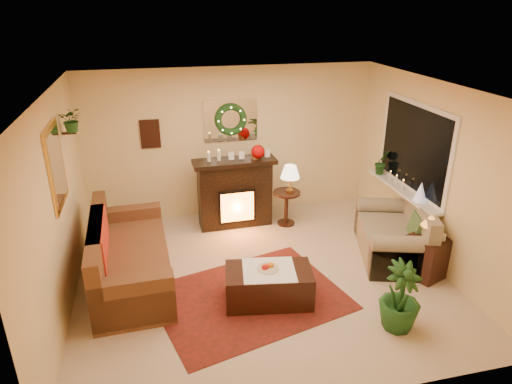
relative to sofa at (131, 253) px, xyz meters
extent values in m
plane|color=beige|center=(1.74, -0.32, -0.43)|extent=(5.00, 5.00, 0.00)
plane|color=white|center=(1.74, -0.32, 2.17)|extent=(5.00, 5.00, 0.00)
plane|color=#EFD88C|center=(1.74, 1.93, 0.87)|extent=(5.00, 5.00, 0.00)
plane|color=#EFD88C|center=(1.74, -2.57, 0.87)|extent=(5.00, 5.00, 0.00)
plane|color=#EFD88C|center=(-0.76, -0.32, 0.87)|extent=(4.50, 4.50, 0.00)
plane|color=#EFD88C|center=(4.24, -0.32, 0.87)|extent=(4.50, 4.50, 0.00)
cube|color=#400104|center=(1.47, -0.77, -0.42)|extent=(2.69, 2.28, 0.01)
cube|color=#3B2314|center=(0.00, 0.00, 0.00)|extent=(1.04, 2.23, 0.95)
cube|color=red|center=(-0.03, 0.18, 0.03)|extent=(0.74, 1.20, 0.02)
cube|color=#351F18|center=(1.70, 1.37, 0.12)|extent=(1.22, 0.42, 1.11)
sphere|color=#AC0403|center=(2.08, 1.33, 0.87)|extent=(0.23, 0.23, 0.23)
cylinder|color=#F4E0BF|center=(1.28, 1.36, 0.83)|extent=(0.05, 0.05, 0.16)
cylinder|color=white|center=(1.44, 1.37, 0.83)|extent=(0.06, 0.06, 0.19)
cube|color=white|center=(1.74, 1.91, 1.27)|extent=(0.92, 0.02, 0.72)
torus|color=#194719|center=(1.74, 1.87, 1.29)|extent=(0.55, 0.11, 0.55)
cube|color=#381E11|center=(0.39, 1.91, 1.12)|extent=(0.32, 0.03, 0.48)
cube|color=gold|center=(-0.74, -0.02, 1.32)|extent=(0.03, 0.84, 1.00)
imported|color=#194719|center=(-0.60, 0.73, 1.54)|extent=(0.33, 0.28, 0.36)
cube|color=tan|center=(3.80, -0.18, -0.01)|extent=(1.29, 1.72, 0.88)
cube|color=white|center=(4.23, 0.23, 1.12)|extent=(0.03, 1.86, 1.36)
cube|color=black|center=(4.21, 0.23, 1.12)|extent=(0.02, 1.70, 1.22)
cube|color=white|center=(4.12, 0.23, 0.44)|extent=(0.22, 1.86, 0.04)
cone|color=silver|center=(4.12, -0.25, 0.61)|extent=(0.19, 0.19, 0.29)
imported|color=#1F4A1F|center=(4.11, 0.91, 0.66)|extent=(0.29, 0.23, 0.52)
cylinder|color=#542117|center=(2.55, 1.18, -0.10)|extent=(0.55, 0.55, 0.60)
cone|color=#FFE6B5|center=(2.59, 1.14, 0.45)|extent=(0.32, 0.32, 0.49)
cube|color=#3E2113|center=(4.00, -0.79, -0.16)|extent=(0.62, 0.62, 0.59)
cone|color=orange|center=(3.97, -0.79, 0.32)|extent=(0.25, 0.25, 0.37)
cube|color=#3B2318|center=(1.70, -0.88, -0.22)|extent=(1.17, 0.77, 0.46)
cylinder|color=beige|center=(1.69, -0.86, 0.02)|extent=(0.28, 0.28, 0.06)
imported|color=#1F5627|center=(3.05, -1.72, 0.02)|extent=(1.84, 1.84, 2.54)
camera|label=1|loc=(0.41, -5.60, 3.16)|focal=32.00mm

